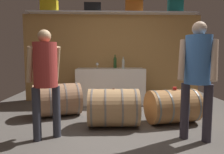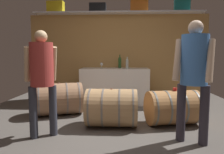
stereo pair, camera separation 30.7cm
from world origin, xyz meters
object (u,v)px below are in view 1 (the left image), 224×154
visitor_tasting (198,69)px  work_cabinet (110,86)px  toolcase_yellow (49,6)px  tasting_cup (175,88)px  wine_barrel_flank (57,100)px  toolcase_teal (175,5)px  wine_barrel_far (114,108)px  wine_bottle_green (115,62)px  toolcase_black (93,8)px  wine_bottle_clear (123,63)px  winemaker_pouring (45,73)px  toolcase_orange (134,6)px  wine_barrel_near (173,106)px  wine_glass (97,64)px

visitor_tasting → work_cabinet: bearing=-38.6°
toolcase_yellow → tasting_cup: 3.56m
wine_barrel_flank → toolcase_teal: bearing=6.8°
toolcase_yellow → wine_barrel_flank: toolcase_yellow is taller
wine_barrel_far → wine_bottle_green: bearing=87.1°
toolcase_teal → toolcase_black: bearing=-176.5°
wine_bottle_clear → wine_barrel_far: 1.69m
wine_bottle_green → winemaker_pouring: winemaker_pouring is taller
winemaker_pouring → wine_barrel_far: bearing=-2.1°
toolcase_orange → wine_barrel_flank: 2.93m
wine_barrel_near → tasting_cup: 0.31m
wine_bottle_green → wine_barrel_flank: (-1.17, -1.21, -0.68)m
work_cabinet → visitor_tasting: visitor_tasting is taller
wine_bottle_green → wine_barrel_near: bearing=-62.0°
work_cabinet → winemaker_pouring: 2.43m
winemaker_pouring → visitor_tasting: 2.05m
toolcase_black → toolcase_orange: (1.01, 0.00, 0.05)m
wine_bottle_clear → wine_barrel_flank: wine_bottle_clear is taller
work_cabinet → wine_barrel_near: bearing=-56.6°
wine_glass → visitor_tasting: size_ratio=0.09×
toolcase_teal → wine_bottle_green: toolcase_teal is taller
wine_bottle_green → wine_barrel_flank: size_ratio=0.32×
wine_bottle_green → tasting_cup: 1.99m
wine_barrel_near → winemaker_pouring: winemaker_pouring is taller
wine_glass → wine_barrel_far: size_ratio=0.17×
wine_glass → wine_barrel_near: size_ratio=0.15×
wine_glass → toolcase_orange: bearing=19.8°
wine_bottle_green → wine_glass: bearing=-151.1°
toolcase_yellow → wine_bottle_clear: 2.27m
work_cabinet → visitor_tasting: (1.10, -2.32, 0.56)m
tasting_cup → visitor_tasting: 0.85m
work_cabinet → wine_bottle_green: bearing=51.6°
wine_barrel_far → tasting_cup: 1.10m
toolcase_yellow → visitor_tasting: toolcase_yellow is taller
wine_barrel_flank → wine_barrel_near: bearing=-32.6°
toolcase_black → work_cabinet: bearing=-30.0°
tasting_cup → toolcase_yellow: bearing=144.7°
toolcase_teal → work_cabinet: 2.55m
wine_bottle_clear → wine_glass: (-0.60, 0.08, -0.03)m
toolcase_black → visitor_tasting: 3.26m
visitor_tasting → wine_glass: bearing=-31.7°
wine_glass → winemaker_pouring: 2.19m
toolcase_yellow → wine_barrel_far: size_ratio=0.48×
wine_barrel_near → visitor_tasting: visitor_tasting is taller
wine_glass → wine_barrel_flank: bearing=-127.2°
toolcase_black → toolcase_teal: size_ratio=1.12×
wine_barrel_flank → wine_glass: bearing=33.6°
toolcase_teal → wine_glass: toolcase_teal is taller
tasting_cup → winemaker_pouring: size_ratio=0.05×
wine_bottle_green → wine_glass: wine_bottle_green is taller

